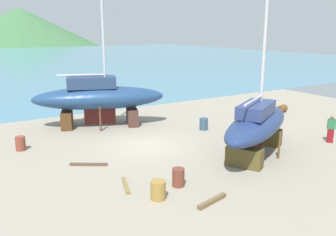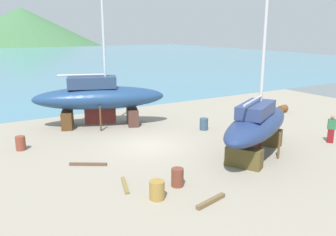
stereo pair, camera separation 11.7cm
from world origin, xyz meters
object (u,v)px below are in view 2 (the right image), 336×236
sailboat_small_center (257,124)px  barrel_tipped_left (204,124)px  sailboat_far_slipway (99,97)px  barrel_tipped_right (283,109)px  worker (331,129)px  barrel_by_slipway (157,190)px  barrel_tipped_center (21,143)px  barrel_rust_far (177,177)px

sailboat_small_center → barrel_tipped_left: bearing=54.8°
sailboat_small_center → sailboat_far_slipway: sailboat_far_slipway is taller
barrel_tipped_right → sailboat_small_center: bearing=-145.4°
sailboat_far_slipway → worker: sailboat_far_slipway is taller
barrel_by_slipway → barrel_tipped_right: 18.06m
barrel_by_slipway → barrel_tipped_center: barrel_tipped_center is taller
sailboat_small_center → barrel_tipped_left: (0.56, 5.41, -1.31)m
barrel_tipped_center → barrel_tipped_left: barrel_tipped_center is taller
sailboat_small_center → sailboat_far_slipway: bearing=87.8°
worker → barrel_tipped_right: worker is taller
barrel_tipped_center → barrel_tipped_left: (11.28, -1.91, -0.00)m
sailboat_far_slipway → worker: (10.45, -10.68, -1.18)m
worker → barrel_rust_far: bearing=-39.8°
sailboat_far_slipway → barrel_tipped_left: size_ratio=18.61×
sailboat_far_slipway → worker: 14.98m
worker → sailboat_small_center: bearing=-49.9°
sailboat_small_center → worker: bearing=-37.1°
barrel_by_slipway → barrel_tipped_right: bearing=26.5°
worker → sailboat_far_slipway: bearing=-87.7°
barrel_tipped_center → barrel_tipped_right: bearing=-3.0°
barrel_rust_far → sailboat_small_center: bearing=11.6°
barrel_tipped_left → barrel_tipped_right: bearing=5.7°
sailboat_far_slipway → barrel_tipped_center: bearing=-135.3°
sailboat_far_slipway → barrel_tipped_right: 14.77m
barrel_by_slipway → barrel_tipped_left: barrel_tipped_left is taller
sailboat_small_center → barrel_tipped_right: size_ratio=13.78×
sailboat_small_center → barrel_tipped_left: 5.60m
worker → barrel_tipped_right: 7.97m
sailboat_far_slipway → barrel_tipped_right: (14.20, -3.67, -1.74)m
barrel_rust_far → barrel_tipped_center: (-5.02, 8.49, -0.00)m
barrel_tipped_center → barrel_by_slipway: bearing=-68.0°
sailboat_small_center → barrel_rust_far: 5.97m
barrel_by_slipway → barrel_rust_far: barrel_rust_far is taller
sailboat_far_slipway → barrel_rust_far: sailboat_far_slipway is taller
barrel_rust_far → barrel_tipped_center: 9.86m
worker → barrel_tipped_left: (-4.80, 6.15, -0.47)m
sailboat_far_slipway → barrel_tipped_left: sailboat_far_slipway is taller
barrel_by_slipway → barrel_tipped_center: 9.81m
barrel_by_slipway → barrel_tipped_left: (7.61, 7.19, 0.01)m
barrel_by_slipway → barrel_rust_far: size_ratio=0.96×
worker → barrel_by_slipway: worker is taller
barrel_by_slipway → worker: bearing=4.8°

